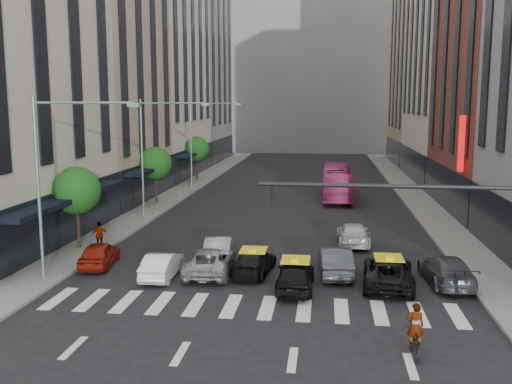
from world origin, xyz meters
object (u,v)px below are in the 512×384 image
(car_white_front, at_px, (162,265))
(taxi_center, at_px, (295,275))
(streetlamp_near, at_px, (56,164))
(car_red, at_px, (99,254))
(streetlamp_mid, at_px, (154,142))
(pedestrian_far, at_px, (100,235))
(motorcycle, at_px, (414,343))
(bus, at_px, (337,182))
(taxi_left, at_px, (254,262))
(streetlamp_far, at_px, (200,132))

(car_white_front, distance_m, taxi_center, 6.98)
(streetlamp_near, xyz_separation_m, car_white_front, (4.84, 1.21, -5.25))
(car_red, bearing_deg, streetlamp_mid, -94.11)
(car_white_front, xyz_separation_m, pedestrian_far, (-5.23, 4.68, 0.32))
(pedestrian_far, bearing_deg, taxi_center, 128.21)
(car_white_front, xyz_separation_m, taxi_center, (6.88, -1.19, 0.08))
(car_red, height_order, taxi_center, taxi_center)
(streetlamp_mid, bearing_deg, motorcycle, -54.25)
(streetlamp_mid, relative_size, car_white_front, 2.27)
(car_white_front, bearing_deg, car_red, -22.49)
(taxi_center, xyz_separation_m, bus, (2.41, 27.25, 0.80))
(car_white_front, bearing_deg, taxi_left, -165.86)
(taxi_left, xyz_separation_m, bus, (4.73, 24.85, 0.90))
(pedestrian_far, bearing_deg, taxi_left, 134.54)
(streetlamp_far, relative_size, bus, 0.82)
(streetlamp_mid, distance_m, bus, 18.60)
(car_white_front, height_order, taxi_center, taxi_center)
(car_white_front, xyz_separation_m, bus, (9.29, 26.06, 0.88))
(streetlamp_mid, xyz_separation_m, motorcycle, (16.28, -22.61, -5.46))
(bus, bearing_deg, streetlamp_near, 62.63)
(taxi_left, relative_size, bus, 0.39)
(streetlamp_far, xyz_separation_m, car_white_front, (4.84, -30.79, -5.25))
(streetlamp_near, relative_size, taxi_center, 2.08)
(car_white_front, bearing_deg, taxi_center, 169.53)
(streetlamp_mid, relative_size, bus, 0.82)
(car_red, bearing_deg, car_white_front, 150.38)
(streetlamp_mid, height_order, streetlamp_far, same)
(streetlamp_near, relative_size, streetlamp_mid, 1.00)
(car_white_front, bearing_deg, pedestrian_far, -42.51)
(streetlamp_mid, height_order, taxi_center, streetlamp_mid)
(car_red, distance_m, car_white_front, 4.31)
(streetlamp_mid, relative_size, taxi_left, 2.08)
(bus, relative_size, motorcycle, 6.52)
(streetlamp_far, relative_size, taxi_left, 2.08)
(car_red, bearing_deg, streetlamp_far, -96.12)
(streetlamp_near, xyz_separation_m, bus, (14.14, 27.26, -4.37))
(streetlamp_near, distance_m, bus, 31.02)
(pedestrian_far, bearing_deg, motorcycle, 117.21)
(pedestrian_far, bearing_deg, streetlamp_near, 67.80)
(taxi_left, height_order, motorcycle, taxi_left)
(taxi_left, relative_size, pedestrian_far, 2.64)
(bus, height_order, pedestrian_far, bus)
(taxi_left, xyz_separation_m, taxi_center, (2.32, -2.40, 0.11))
(taxi_left, bearing_deg, car_red, 3.66)
(streetlamp_far, relative_size, pedestrian_far, 5.49)
(bus, bearing_deg, streetlamp_far, -18.48)
(streetlamp_near, bearing_deg, streetlamp_far, 90.00)
(streetlamp_mid, height_order, car_white_front, streetlamp_mid)
(motorcycle, bearing_deg, car_red, -33.12)
(streetlamp_mid, relative_size, motorcycle, 5.33)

